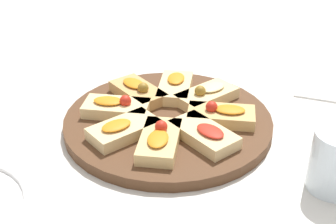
% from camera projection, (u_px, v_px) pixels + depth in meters
% --- Properties ---
extents(ground_plane, '(3.00, 3.00, 0.00)m').
position_uv_depth(ground_plane, '(168.00, 126.00, 0.86)').
color(ground_plane, silver).
extents(serving_board, '(0.38, 0.38, 0.02)m').
position_uv_depth(serving_board, '(168.00, 122.00, 0.86)').
color(serving_board, '#51331E').
rests_on(serving_board, ground_plane).
extents(focaccia_slice_0, '(0.13, 0.13, 0.04)m').
position_uv_depth(focaccia_slice_0, '(138.00, 92.00, 0.91)').
color(focaccia_slice_0, tan).
rests_on(focaccia_slice_0, serving_board).
extents(focaccia_slice_1, '(0.12, 0.06, 0.04)m').
position_uv_depth(focaccia_slice_1, '(116.00, 107.00, 0.86)').
color(focaccia_slice_1, '#E5C689').
rests_on(focaccia_slice_1, serving_board).
extents(focaccia_slice_2, '(0.13, 0.13, 0.03)m').
position_uv_depth(focaccia_slice_2, '(123.00, 129.00, 0.79)').
color(focaccia_slice_2, '#E5C689').
rests_on(focaccia_slice_2, serving_board).
extents(focaccia_slice_3, '(0.06, 0.12, 0.04)m').
position_uv_depth(focaccia_slice_3, '(160.00, 140.00, 0.76)').
color(focaccia_slice_3, '#DBB775').
rests_on(focaccia_slice_3, serving_board).
extents(focaccia_slice_4, '(0.13, 0.13, 0.03)m').
position_uv_depth(focaccia_slice_4, '(204.00, 134.00, 0.78)').
color(focaccia_slice_4, '#E5C689').
rests_on(focaccia_slice_4, serving_board).
extents(focaccia_slice_5, '(0.12, 0.06, 0.04)m').
position_uv_depth(focaccia_slice_5, '(221.00, 115.00, 0.83)').
color(focaccia_slice_5, tan).
rests_on(focaccia_slice_5, serving_board).
extents(focaccia_slice_6, '(0.12, 0.13, 0.04)m').
position_uv_depth(focaccia_slice_6, '(207.00, 95.00, 0.90)').
color(focaccia_slice_6, '#E5C689').
rests_on(focaccia_slice_6, serving_board).
extents(focaccia_slice_7, '(0.06, 0.12, 0.03)m').
position_uv_depth(focaccia_slice_7, '(175.00, 87.00, 0.93)').
color(focaccia_slice_7, '#E5C689').
rests_on(focaccia_slice_7, serving_board).
extents(water_glass, '(0.08, 0.08, 0.10)m').
position_uv_depth(water_glass, '(336.00, 161.00, 0.69)').
color(water_glass, silver).
rests_on(water_glass, ground_plane).
extents(napkin_stack, '(0.16, 0.14, 0.01)m').
position_uv_depth(napkin_stack, '(330.00, 88.00, 0.99)').
color(napkin_stack, white).
rests_on(napkin_stack, ground_plane).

